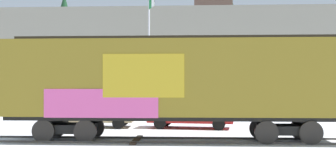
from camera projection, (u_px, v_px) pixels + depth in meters
ground_plane at (177, 141)px, 16.58m from camera, size 260.00×260.00×0.00m
track at (132, 140)px, 16.69m from camera, size 60.01×2.68×0.08m
freight_car at (175, 80)px, 16.59m from camera, size 14.10×2.85×4.33m
flagpole at (150, 41)px, 27.82m from camera, size 0.60×1.40×8.51m
hillside at (187, 62)px, 76.43m from camera, size 147.25×42.29×18.13m
parked_car_tan at (94, 112)px, 22.04m from camera, size 4.35×2.00×1.70m
parked_car_red at (190, 112)px, 21.61m from camera, size 4.67×2.34×1.73m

